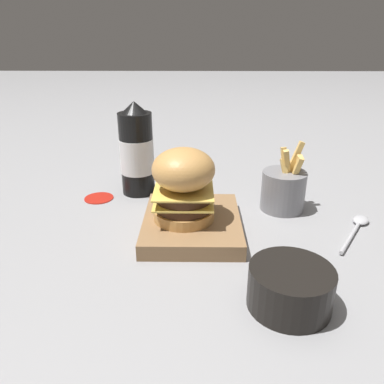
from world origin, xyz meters
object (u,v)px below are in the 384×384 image
at_px(serving_board, 192,223).
at_px(fries_basket, 284,189).
at_px(ketchup_bottle, 137,152).
at_px(side_bowl, 290,286).
at_px(spoon, 358,225).
at_px(burger, 184,184).

relative_size(serving_board, fries_basket, 1.47).
xyz_separation_m(ketchup_bottle, side_bowl, (-0.39, -0.26, -0.07)).
xyz_separation_m(ketchup_bottle, spoon, (-0.17, -0.44, -0.09)).
bearing_deg(serving_board, side_bowl, -147.13).
xyz_separation_m(serving_board, side_bowl, (-0.21, -0.13, 0.02)).
height_order(serving_board, spoon, serving_board).
relative_size(fries_basket, spoon, 0.98).
bearing_deg(spoon, side_bowl, 174.67).
height_order(burger, ketchup_bottle, ketchup_bottle).
distance_m(burger, spoon, 0.34).
bearing_deg(side_bowl, fries_basket, -10.12).
bearing_deg(serving_board, burger, 110.85).
bearing_deg(spoon, burger, 127.43).
relative_size(serving_board, ketchup_bottle, 1.01).
relative_size(serving_board, spoon, 1.44).
distance_m(burger, side_bowl, 0.26).
height_order(serving_board, fries_basket, fries_basket).
distance_m(serving_board, side_bowl, 0.25).
relative_size(serving_board, side_bowl, 1.86).
relative_size(side_bowl, spoon, 0.77).
distance_m(burger, ketchup_bottle, 0.22).
distance_m(serving_board, spoon, 0.32).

